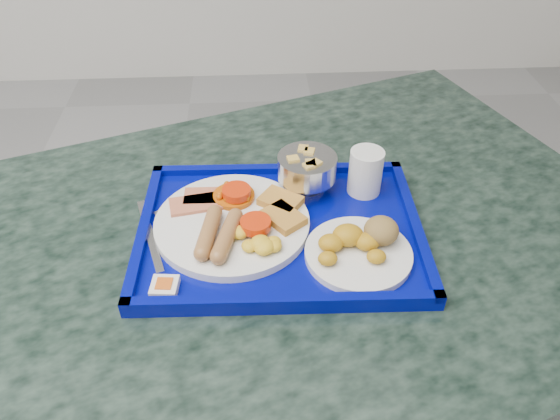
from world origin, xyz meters
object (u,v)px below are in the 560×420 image
tray (280,231)px  table (268,321)px  juice_cup (366,170)px  main_plate (236,222)px  fruit_bowl (307,168)px  bread_plate (361,246)px

tray → table: bearing=-153.5°
juice_cup → main_plate: bearing=-158.7°
table → tray: bearing=26.5°
tray → fruit_bowl: bearing=62.8°
main_plate → table: bearing=-19.5°
fruit_bowl → table: bearing=-123.7°
tray → juice_cup: 0.19m
main_plate → bread_plate: bread_plate is taller
main_plate → tray: bearing=-4.2°
main_plate → bread_plate: size_ratio=1.53×
bread_plate → juice_cup: (0.03, 0.16, 0.03)m
table → fruit_bowl: (0.08, 0.12, 0.27)m
table → fruit_bowl: size_ratio=14.42×
bread_plate → fruit_bowl: 0.19m
fruit_bowl → juice_cup: (0.10, -0.01, -0.00)m
main_plate → juice_cup: 0.25m
table → main_plate: size_ratio=5.86×
tray → fruit_bowl: (0.05, 0.11, 0.05)m
tray → main_plate: (-0.07, 0.01, 0.02)m
tray → main_plate: 0.08m
bread_plate → fruit_bowl: (-0.07, 0.17, 0.03)m
fruit_bowl → tray: bearing=-117.2°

